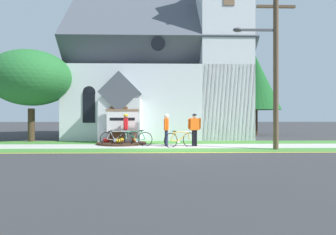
# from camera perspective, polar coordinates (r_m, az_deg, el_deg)

# --- Properties ---
(ground) EXTENTS (140.00, 140.00, 0.00)m
(ground) POSITION_cam_1_polar(r_m,az_deg,el_deg) (17.30, 1.50, -4.91)
(ground) COLOR #333335
(sidewalk_slab) EXTENTS (32.00, 2.15, 0.01)m
(sidewalk_slab) POSITION_cam_1_polar(r_m,az_deg,el_deg) (14.63, -2.15, -5.81)
(sidewalk_slab) COLOR #B7B5AD
(sidewalk_slab) RESTS_ON ground
(grass_verge) EXTENTS (32.00, 1.45, 0.01)m
(grass_verge) POSITION_cam_1_polar(r_m,az_deg,el_deg) (12.84, -2.26, -6.64)
(grass_verge) COLOR #427F33
(grass_verge) RESTS_ON ground
(church_lawn) EXTENTS (24.00, 2.12, 0.01)m
(church_lawn) POSITION_cam_1_polar(r_m,az_deg,el_deg) (16.75, -2.06, -5.06)
(church_lawn) COLOR #427F33
(church_lawn) RESTS_ON ground
(curb_paint_stripe) EXTENTS (28.00, 0.16, 0.01)m
(curb_paint_stripe) POSITION_cam_1_polar(r_m,az_deg,el_deg) (11.97, -2.32, -7.14)
(curb_paint_stripe) COLOR yellow
(curb_paint_stripe) RESTS_ON ground
(church_building) EXTENTS (12.87, 11.64, 13.04)m
(church_building) POSITION_cam_1_polar(r_m,az_deg,el_deg) (22.50, -0.70, 8.58)
(church_building) COLOR silver
(church_building) RESTS_ON ground
(church_sign) EXTENTS (1.88, 0.20, 1.96)m
(church_sign) POSITION_cam_1_polar(r_m,az_deg,el_deg) (16.13, -9.22, -0.81)
(church_sign) COLOR #7F6047
(church_sign) RESTS_ON ground
(flower_bed) EXTENTS (2.72, 2.72, 0.34)m
(flower_bed) POSITION_cam_1_polar(r_m,az_deg,el_deg) (15.90, -9.41, -5.08)
(flower_bed) COLOR #382319
(flower_bed) RESTS_ON ground
(bicycle_white) EXTENTS (1.66, 0.71, 0.85)m
(bicycle_white) POSITION_cam_1_polar(r_m,az_deg,el_deg) (14.19, 2.46, -4.46)
(bicycle_white) COLOR black
(bicycle_white) RESTS_ON ground
(bicycle_red) EXTENTS (1.76, 0.10, 0.86)m
(bicycle_red) POSITION_cam_1_polar(r_m,az_deg,el_deg) (14.66, -6.60, -4.29)
(bicycle_red) COLOR black
(bicycle_red) RESTS_ON ground
(bicycle_blue) EXTENTS (1.80, 0.24, 0.81)m
(bicycle_blue) POSITION_cam_1_polar(r_m,az_deg,el_deg) (15.05, -10.36, -4.20)
(bicycle_blue) COLOR black
(bicycle_blue) RESTS_ON ground
(cyclist_in_red_jersey) EXTENTS (0.67, 0.30, 1.69)m
(cyclist_in_red_jersey) POSITION_cam_1_polar(r_m,az_deg,el_deg) (14.57, 5.39, -1.94)
(cyclist_in_red_jersey) COLOR black
(cyclist_in_red_jersey) RESTS_ON ground
(cyclist_in_green_jersey) EXTENTS (0.27, 0.73, 1.67)m
(cyclist_in_green_jersey) POSITION_cam_1_polar(r_m,az_deg,el_deg) (15.57, -8.53, -1.85)
(cyclist_in_green_jersey) COLOR #2D2D33
(cyclist_in_green_jersey) RESTS_ON ground
(cyclist_in_blue_jersey) EXTENTS (0.29, 0.67, 1.66)m
(cyclist_in_blue_jersey) POSITION_cam_1_polar(r_m,az_deg,el_deg) (14.62, -0.33, -2.00)
(cyclist_in_blue_jersey) COLOR #191E38
(cyclist_in_blue_jersey) RESTS_ON ground
(utility_pole) EXTENTS (3.12, 0.28, 7.96)m
(utility_pole) POSITION_cam_1_polar(r_m,az_deg,el_deg) (14.32, 20.58, 11.81)
(utility_pole) COLOR brown
(utility_pole) RESTS_ON ground
(roadside_conifer) EXTENTS (4.14, 4.14, 6.70)m
(roadside_conifer) POSITION_cam_1_polar(r_m,az_deg,el_deg) (25.11, 17.31, 6.71)
(roadside_conifer) COLOR #3D2D1E
(roadside_conifer) RESTS_ON ground
(yard_deciduous_tree) EXTENTS (5.00, 5.00, 5.64)m
(yard_deciduous_tree) POSITION_cam_1_polar(r_m,az_deg,el_deg) (19.58, -25.94, 7.15)
(yard_deciduous_tree) COLOR #3D2D1E
(yard_deciduous_tree) RESTS_ON ground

